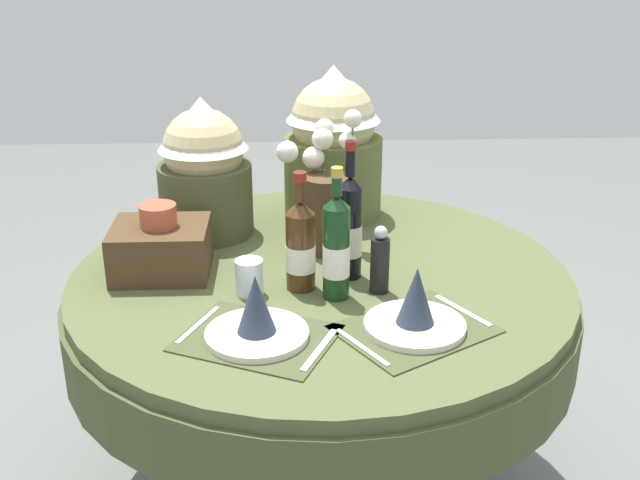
{
  "coord_description": "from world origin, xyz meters",
  "views": [
    {
      "loc": [
        -0.09,
        -1.91,
        1.61
      ],
      "look_at": [
        0.0,
        0.03,
        0.8
      ],
      "focal_mm": 43.13,
      "sensor_mm": 36.0,
      "label": 1
    }
  ],
  "objects_px": {
    "tumbler_near_left": "(249,277)",
    "woven_basket_side_left": "(161,247)",
    "wine_bottle_centre": "(301,245)",
    "place_setting_right": "(415,312)",
    "flower_vase": "(324,198)",
    "place_setting_left": "(256,321)",
    "pepper_mill": "(380,262)",
    "wine_bottle_rear": "(336,248)",
    "gift_tub_back_centre": "(333,138)",
    "gift_tub_back_left": "(204,163)",
    "dining_table": "(321,317)",
    "wine_bottle_left": "(349,227)"
  },
  "relations": [
    {
      "from": "pepper_mill",
      "to": "flower_vase",
      "type": "bearing_deg",
      "value": 113.79
    },
    {
      "from": "wine_bottle_left",
      "to": "gift_tub_back_centre",
      "type": "bearing_deg",
      "value": 91.8
    },
    {
      "from": "wine_bottle_centre",
      "to": "wine_bottle_rear",
      "type": "xyz_separation_m",
      "value": [
        0.09,
        -0.06,
        0.02
      ]
    },
    {
      "from": "flower_vase",
      "to": "wine_bottle_left",
      "type": "height_order",
      "value": "flower_vase"
    },
    {
      "from": "place_setting_left",
      "to": "pepper_mill",
      "type": "xyz_separation_m",
      "value": [
        0.31,
        0.23,
        0.04
      ]
    },
    {
      "from": "place_setting_right",
      "to": "pepper_mill",
      "type": "height_order",
      "value": "pepper_mill"
    },
    {
      "from": "dining_table",
      "to": "pepper_mill",
      "type": "distance_m",
      "value": 0.29
    },
    {
      "from": "dining_table",
      "to": "gift_tub_back_left",
      "type": "distance_m",
      "value": 0.58
    },
    {
      "from": "gift_tub_back_centre",
      "to": "woven_basket_side_left",
      "type": "distance_m",
      "value": 0.68
    },
    {
      "from": "wine_bottle_rear",
      "to": "woven_basket_side_left",
      "type": "height_order",
      "value": "wine_bottle_rear"
    },
    {
      "from": "flower_vase",
      "to": "woven_basket_side_left",
      "type": "relative_size",
      "value": 1.58
    },
    {
      "from": "place_setting_right",
      "to": "wine_bottle_left",
      "type": "relative_size",
      "value": 1.13
    },
    {
      "from": "dining_table",
      "to": "place_setting_right",
      "type": "height_order",
      "value": "place_setting_right"
    },
    {
      "from": "place_setting_right",
      "to": "tumbler_near_left",
      "type": "bearing_deg",
      "value": 152.27
    },
    {
      "from": "wine_bottle_rear",
      "to": "gift_tub_back_left",
      "type": "bearing_deg",
      "value": 128.76
    },
    {
      "from": "gift_tub_back_centre",
      "to": "wine_bottle_centre",
      "type": "bearing_deg",
      "value": -101.95
    },
    {
      "from": "wine_bottle_rear",
      "to": "gift_tub_back_centre",
      "type": "xyz_separation_m",
      "value": [
        0.03,
        0.6,
        0.12
      ]
    },
    {
      "from": "place_setting_right",
      "to": "flower_vase",
      "type": "relative_size",
      "value": 1.05
    },
    {
      "from": "flower_vase",
      "to": "woven_basket_side_left",
      "type": "height_order",
      "value": "flower_vase"
    },
    {
      "from": "flower_vase",
      "to": "place_setting_left",
      "type": "bearing_deg",
      "value": -109.09
    },
    {
      "from": "flower_vase",
      "to": "wine_bottle_centre",
      "type": "height_order",
      "value": "flower_vase"
    },
    {
      "from": "place_setting_right",
      "to": "gift_tub_back_centre",
      "type": "height_order",
      "value": "gift_tub_back_centre"
    },
    {
      "from": "place_setting_left",
      "to": "gift_tub_back_left",
      "type": "bearing_deg",
      "value": 104.52
    },
    {
      "from": "place_setting_right",
      "to": "wine_bottle_centre",
      "type": "height_order",
      "value": "wine_bottle_centre"
    },
    {
      "from": "place_setting_left",
      "to": "wine_bottle_centre",
      "type": "height_order",
      "value": "wine_bottle_centre"
    },
    {
      "from": "dining_table",
      "to": "woven_basket_side_left",
      "type": "xyz_separation_m",
      "value": [
        -0.43,
        0.02,
        0.21
      ]
    },
    {
      "from": "place_setting_right",
      "to": "flower_vase",
      "type": "xyz_separation_m",
      "value": [
        -0.19,
        0.5,
        0.11
      ]
    },
    {
      "from": "place_setting_left",
      "to": "woven_basket_side_left",
      "type": "relative_size",
      "value": 1.62
    },
    {
      "from": "dining_table",
      "to": "wine_bottle_centre",
      "type": "relative_size",
      "value": 4.39
    },
    {
      "from": "gift_tub_back_centre",
      "to": "woven_basket_side_left",
      "type": "xyz_separation_m",
      "value": [
        -0.49,
        -0.43,
        -0.18
      ]
    },
    {
      "from": "wine_bottle_centre",
      "to": "gift_tub_back_centre",
      "type": "distance_m",
      "value": 0.58
    },
    {
      "from": "gift_tub_back_left",
      "to": "woven_basket_side_left",
      "type": "bearing_deg",
      "value": -108.58
    },
    {
      "from": "gift_tub_back_left",
      "to": "flower_vase",
      "type": "bearing_deg",
      "value": -21.94
    },
    {
      "from": "wine_bottle_centre",
      "to": "place_setting_right",
      "type": "bearing_deg",
      "value": -42.13
    },
    {
      "from": "wine_bottle_centre",
      "to": "woven_basket_side_left",
      "type": "height_order",
      "value": "wine_bottle_centre"
    },
    {
      "from": "wine_bottle_centre",
      "to": "woven_basket_side_left",
      "type": "distance_m",
      "value": 0.4
    },
    {
      "from": "tumbler_near_left",
      "to": "place_setting_right",
      "type": "bearing_deg",
      "value": -27.73
    },
    {
      "from": "dining_table",
      "to": "gift_tub_back_left",
      "type": "relative_size",
      "value": 3.3
    },
    {
      "from": "place_setting_left",
      "to": "gift_tub_back_left",
      "type": "height_order",
      "value": "gift_tub_back_left"
    },
    {
      "from": "place_setting_left",
      "to": "flower_vase",
      "type": "relative_size",
      "value": 1.03
    },
    {
      "from": "wine_bottle_centre",
      "to": "wine_bottle_rear",
      "type": "bearing_deg",
      "value": -31.97
    },
    {
      "from": "pepper_mill",
      "to": "place_setting_right",
      "type": "bearing_deg",
      "value": -73.79
    },
    {
      "from": "wine_bottle_rear",
      "to": "pepper_mill",
      "type": "bearing_deg",
      "value": 12.48
    },
    {
      "from": "pepper_mill",
      "to": "gift_tub_back_left",
      "type": "bearing_deg",
      "value": 138.05
    },
    {
      "from": "wine_bottle_left",
      "to": "wine_bottle_rear",
      "type": "relative_size",
      "value": 1.09
    },
    {
      "from": "gift_tub_back_left",
      "to": "gift_tub_back_centre",
      "type": "relative_size",
      "value": 0.87
    },
    {
      "from": "tumbler_near_left",
      "to": "woven_basket_side_left",
      "type": "bearing_deg",
      "value": 149.68
    },
    {
      "from": "wine_bottle_rear",
      "to": "woven_basket_side_left",
      "type": "distance_m",
      "value": 0.5
    },
    {
      "from": "wine_bottle_left",
      "to": "gift_tub_back_centre",
      "type": "relative_size",
      "value": 0.78
    },
    {
      "from": "tumbler_near_left",
      "to": "pepper_mill",
      "type": "height_order",
      "value": "pepper_mill"
    }
  ]
}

